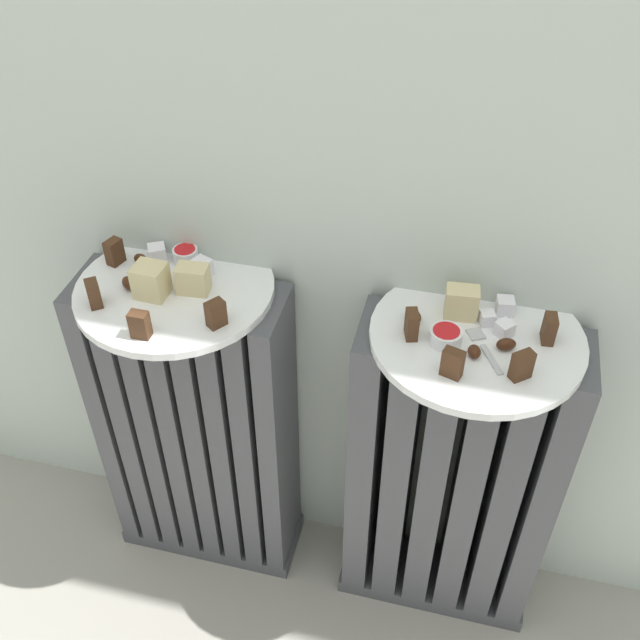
# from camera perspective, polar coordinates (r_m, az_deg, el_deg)

# --- Properties ---
(radiator_left) EXTENTS (0.33, 0.13, 0.61)m
(radiator_left) POSITION_cam_1_polar(r_m,az_deg,el_deg) (1.29, -9.44, -8.69)
(radiator_left) COLOR #47474C
(radiator_left) RESTS_ON ground_plane
(radiator_right) EXTENTS (0.33, 0.13, 0.61)m
(radiator_right) POSITION_cam_1_polar(r_m,az_deg,el_deg) (1.22, 10.06, -12.36)
(radiator_right) COLOR #47474C
(radiator_right) RESTS_ON ground_plane
(plate_left) EXTENTS (0.29, 0.29, 0.01)m
(plate_left) POSITION_cam_1_polar(r_m,az_deg,el_deg) (1.07, -11.24, 2.37)
(plate_left) COLOR white
(plate_left) RESTS_ON radiator_left
(plate_right) EXTENTS (0.29, 0.29, 0.01)m
(plate_right) POSITION_cam_1_polar(r_m,az_deg,el_deg) (0.99, 12.12, -1.33)
(plate_right) COLOR white
(plate_right) RESTS_ON radiator_right
(dark_cake_slice_left_0) EXTENTS (0.02, 0.03, 0.04)m
(dark_cake_slice_left_0) POSITION_cam_1_polar(r_m,az_deg,el_deg) (1.12, -15.73, 5.14)
(dark_cake_slice_left_0) COLOR #472B19
(dark_cake_slice_left_0) RESTS_ON plate_left
(dark_cake_slice_left_1) EXTENTS (0.03, 0.03, 0.04)m
(dark_cake_slice_left_1) POSITION_cam_1_polar(r_m,az_deg,el_deg) (1.05, -17.22, 1.97)
(dark_cake_slice_left_1) COLOR #472B19
(dark_cake_slice_left_1) RESTS_ON plate_left
(dark_cake_slice_left_2) EXTENTS (0.02, 0.02, 0.04)m
(dark_cake_slice_left_2) POSITION_cam_1_polar(r_m,az_deg,el_deg) (0.98, -13.87, -0.36)
(dark_cake_slice_left_2) COLOR #472B19
(dark_cake_slice_left_2) RESTS_ON plate_left
(dark_cake_slice_left_3) EXTENTS (0.03, 0.03, 0.04)m
(dark_cake_slice_left_3) POSITION_cam_1_polar(r_m,az_deg,el_deg) (0.98, -8.12, 0.48)
(dark_cake_slice_left_3) COLOR #472B19
(dark_cake_slice_left_3) RESTS_ON plate_left
(marble_cake_slice_left_0) EXTENTS (0.05, 0.04, 0.05)m
(marble_cake_slice_left_0) POSITION_cam_1_polar(r_m,az_deg,el_deg) (1.04, -13.06, 3.00)
(marble_cake_slice_left_0) COLOR beige
(marble_cake_slice_left_0) RESTS_ON plate_left
(marble_cake_slice_left_1) EXTENTS (0.05, 0.03, 0.04)m
(marble_cake_slice_left_1) POSITION_cam_1_polar(r_m,az_deg,el_deg) (1.04, -9.88, 3.16)
(marble_cake_slice_left_1) COLOR beige
(marble_cake_slice_left_1) RESTS_ON plate_left
(turkish_delight_left_0) EXTENTS (0.03, 0.03, 0.03)m
(turkish_delight_left_0) POSITION_cam_1_polar(r_m,az_deg,el_deg) (1.12, -12.56, 5.09)
(turkish_delight_left_0) COLOR white
(turkish_delight_left_0) RESTS_ON plate_left
(turkish_delight_left_1) EXTENTS (0.03, 0.03, 0.03)m
(turkish_delight_left_1) POSITION_cam_1_polar(r_m,az_deg,el_deg) (1.07, -9.23, 4.05)
(turkish_delight_left_1) COLOR white
(turkish_delight_left_1) RESTS_ON plate_left
(medjool_date_left_0) EXTENTS (0.03, 0.03, 0.02)m
(medjool_date_left_0) POSITION_cam_1_polar(r_m,az_deg,el_deg) (1.12, -13.78, 4.60)
(medjool_date_left_0) COLOR #3D1E0F
(medjool_date_left_0) RESTS_ON plate_left
(medjool_date_left_1) EXTENTS (0.03, 0.03, 0.02)m
(medjool_date_left_1) POSITION_cam_1_polar(r_m,az_deg,el_deg) (1.07, -14.70, 2.80)
(medjool_date_left_1) COLOR #3D1E0F
(medjool_date_left_1) RESTS_ON plate_left
(medjool_date_left_2) EXTENTS (0.03, 0.03, 0.02)m
(medjool_date_left_2) POSITION_cam_1_polar(r_m,az_deg,el_deg) (1.08, -12.94, 3.55)
(medjool_date_left_2) COLOR #3D1E0F
(medjool_date_left_2) RESTS_ON plate_left
(jam_bowl_left) EXTENTS (0.04, 0.04, 0.02)m
(jam_bowl_left) POSITION_cam_1_polar(r_m,az_deg,el_deg) (1.10, -10.44, 5.02)
(jam_bowl_left) COLOR white
(jam_bowl_left) RESTS_ON plate_left
(dark_cake_slice_right_0) EXTENTS (0.02, 0.03, 0.04)m
(dark_cake_slice_right_0) POSITION_cam_1_polar(r_m,az_deg,el_deg) (0.96, 7.16, -0.35)
(dark_cake_slice_right_0) COLOR #472B19
(dark_cake_slice_right_0) RESTS_ON plate_right
(dark_cake_slice_right_1) EXTENTS (0.03, 0.02, 0.04)m
(dark_cake_slice_right_1) POSITION_cam_1_polar(r_m,az_deg,el_deg) (0.91, 10.29, -3.34)
(dark_cake_slice_right_1) COLOR #472B19
(dark_cake_slice_right_1) RESTS_ON plate_right
(dark_cake_slice_right_2) EXTENTS (0.03, 0.03, 0.04)m
(dark_cake_slice_right_2) POSITION_cam_1_polar(r_m,az_deg,el_deg) (0.93, 15.46, -3.44)
(dark_cake_slice_right_2) COLOR #472B19
(dark_cake_slice_right_2) RESTS_ON plate_right
(dark_cake_slice_right_3) EXTENTS (0.02, 0.03, 0.04)m
(dark_cake_slice_right_3) POSITION_cam_1_polar(r_m,az_deg,el_deg) (0.99, 17.43, -0.65)
(dark_cake_slice_right_3) COLOR #472B19
(dark_cake_slice_right_3) RESTS_ON plate_right
(marble_cake_slice_right_0) EXTENTS (0.05, 0.03, 0.04)m
(marble_cake_slice_right_0) POSITION_cam_1_polar(r_m,az_deg,el_deg) (1.00, 10.97, 1.34)
(marble_cake_slice_right_0) COLOR beige
(marble_cake_slice_right_0) RESTS_ON plate_right
(turkish_delight_right_0) EXTENTS (0.02, 0.02, 0.02)m
(turkish_delight_right_0) POSITION_cam_1_polar(r_m,az_deg,el_deg) (1.00, 12.89, 0.14)
(turkish_delight_right_0) COLOR white
(turkish_delight_right_0) RESTS_ON plate_right
(turkish_delight_right_1) EXTENTS (0.03, 0.03, 0.02)m
(turkish_delight_right_1) POSITION_cam_1_polar(r_m,az_deg,el_deg) (1.02, 14.22, 1.07)
(turkish_delight_right_1) COLOR white
(turkish_delight_right_1) RESTS_ON plate_right
(turkish_delight_right_2) EXTENTS (0.03, 0.03, 0.02)m
(turkish_delight_right_2) POSITION_cam_1_polar(r_m,az_deg,el_deg) (0.99, 14.16, -0.68)
(turkish_delight_right_2) COLOR white
(turkish_delight_right_2) RESTS_ON plate_right
(medjool_date_right_0) EXTENTS (0.03, 0.03, 0.02)m
(medjool_date_right_0) POSITION_cam_1_polar(r_m,az_deg,el_deg) (0.99, 7.28, 0.37)
(medjool_date_right_0) COLOR #3D1E0F
(medjool_date_right_0) RESTS_ON plate_right
(medjool_date_right_1) EXTENTS (0.02, 0.02, 0.01)m
(medjool_date_right_1) POSITION_cam_1_polar(r_m,az_deg,el_deg) (0.95, 11.92, -2.42)
(medjool_date_right_1) COLOR #3D1E0F
(medjool_date_right_1) RESTS_ON plate_right
(medjool_date_right_2) EXTENTS (0.03, 0.02, 0.02)m
(medjool_date_right_2) POSITION_cam_1_polar(r_m,az_deg,el_deg) (0.97, 14.30, -1.85)
(medjool_date_right_2) COLOR #3D1E0F
(medjool_date_right_2) RESTS_ON plate_right
(jam_bowl_right) EXTENTS (0.04, 0.04, 0.02)m
(jam_bowl_right) POSITION_cam_1_polar(r_m,az_deg,el_deg) (0.96, 9.77, -1.20)
(jam_bowl_right) COLOR white
(jam_bowl_right) RESTS_ON plate_right
(fork) EXTENTS (0.05, 0.08, 0.00)m
(fork) POSITION_cam_1_polar(r_m,az_deg,el_deg) (0.97, 12.62, -2.04)
(fork) COLOR #B7B7BC
(fork) RESTS_ON plate_right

